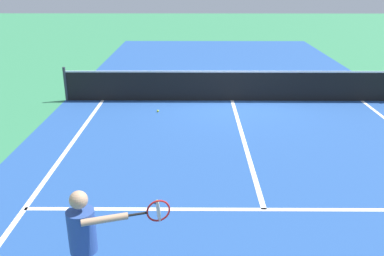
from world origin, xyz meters
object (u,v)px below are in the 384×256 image
tennis_ball_mid_court (157,202)px  player_near (85,236)px  tennis_ball_near_net (158,111)px  net (233,86)px

tennis_ball_mid_court → player_near: bearing=-104.9°
tennis_ball_near_net → tennis_ball_mid_court: (0.41, -5.06, 0.00)m
player_near → tennis_ball_near_net: size_ratio=23.23×
net → tennis_ball_mid_court: bearing=-106.6°
net → player_near: 8.85m
player_near → tennis_ball_near_net: bearing=88.5°
net → player_near: player_near is taller
tennis_ball_near_net → net: bearing=26.8°
net → tennis_ball_mid_court: 6.49m
net → tennis_ball_mid_court: (-1.85, -6.20, -0.46)m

